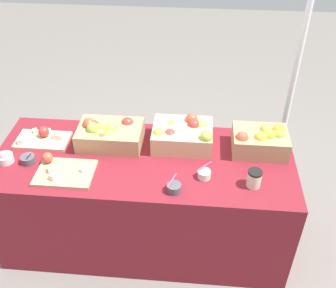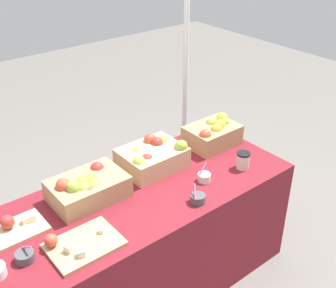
{
  "view_description": "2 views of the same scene",
  "coord_description": "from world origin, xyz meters",
  "px_view_note": "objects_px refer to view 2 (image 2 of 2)",
  "views": [
    {
      "loc": [
        0.33,
        -1.92,
        2.35
      ],
      "look_at": [
        0.16,
        -0.03,
        0.88
      ],
      "focal_mm": 42.69,
      "sensor_mm": 36.0,
      "label": 1
    },
    {
      "loc": [
        -1.11,
        -1.66,
        2.2
      ],
      "look_at": [
        0.19,
        -0.04,
        1.01
      ],
      "focal_mm": 46.01,
      "sensor_mm": 36.0,
      "label": 2
    }
  ],
  "objects_px": {
    "apple_crate_right": "(86,188)",
    "cutting_board_front": "(79,244)",
    "sample_bowl_near": "(25,256)",
    "apple_crate_middle": "(153,156)",
    "cutting_board_back": "(10,230)",
    "sample_bowl_far": "(204,177)",
    "apple_crate_left": "(213,133)",
    "coffee_cup": "(243,160)",
    "sample_bowl_mid": "(198,198)",
    "tent_pole": "(186,61)"
  },
  "relations": [
    {
      "from": "sample_bowl_near",
      "to": "coffee_cup",
      "type": "relative_size",
      "value": 0.86
    },
    {
      "from": "sample_bowl_mid",
      "to": "tent_pole",
      "type": "xyz_separation_m",
      "value": [
        0.8,
        1.03,
        0.34
      ]
    },
    {
      "from": "apple_crate_left",
      "to": "sample_bowl_near",
      "type": "height_order",
      "value": "apple_crate_left"
    },
    {
      "from": "apple_crate_right",
      "to": "cutting_board_back",
      "type": "distance_m",
      "value": 0.44
    },
    {
      "from": "cutting_board_front",
      "to": "sample_bowl_far",
      "type": "xyz_separation_m",
      "value": [
        0.85,
        0.03,
        0.01
      ]
    },
    {
      "from": "coffee_cup",
      "to": "tent_pole",
      "type": "distance_m",
      "value": 1.06
    },
    {
      "from": "tent_pole",
      "to": "sample_bowl_far",
      "type": "bearing_deg",
      "value": -124.92
    },
    {
      "from": "apple_crate_left",
      "to": "apple_crate_middle",
      "type": "bearing_deg",
      "value": 177.38
    },
    {
      "from": "apple_crate_middle",
      "to": "tent_pole",
      "type": "relative_size",
      "value": 0.17
    },
    {
      "from": "apple_crate_left",
      "to": "sample_bowl_mid",
      "type": "bearing_deg",
      "value": -141.07
    },
    {
      "from": "apple_crate_left",
      "to": "cutting_board_front",
      "type": "xyz_separation_m",
      "value": [
        -1.2,
        -0.32,
        -0.07
      ]
    },
    {
      "from": "cutting_board_front",
      "to": "sample_bowl_mid",
      "type": "relative_size",
      "value": 3.35
    },
    {
      "from": "apple_crate_middle",
      "to": "apple_crate_right",
      "type": "relative_size",
      "value": 0.93
    },
    {
      "from": "sample_bowl_mid",
      "to": "tent_pole",
      "type": "relative_size",
      "value": 0.05
    },
    {
      "from": "coffee_cup",
      "to": "apple_crate_left",
      "type": "bearing_deg",
      "value": 78.85
    },
    {
      "from": "apple_crate_right",
      "to": "sample_bowl_far",
      "type": "bearing_deg",
      "value": -23.8
    },
    {
      "from": "apple_crate_right",
      "to": "sample_bowl_far",
      "type": "relative_size",
      "value": 3.91
    },
    {
      "from": "cutting_board_back",
      "to": "sample_bowl_near",
      "type": "height_order",
      "value": "sample_bowl_near"
    },
    {
      "from": "apple_crate_left",
      "to": "apple_crate_right",
      "type": "xyz_separation_m",
      "value": [
        -0.98,
        -0.01,
        -0.0
      ]
    },
    {
      "from": "apple_crate_left",
      "to": "sample_bowl_far",
      "type": "distance_m",
      "value": 0.46
    },
    {
      "from": "apple_crate_middle",
      "to": "cutting_board_back",
      "type": "xyz_separation_m",
      "value": [
        -0.93,
        -0.04,
        -0.06
      ]
    },
    {
      "from": "cutting_board_back",
      "to": "tent_pole",
      "type": "bearing_deg",
      "value": 20.38
    },
    {
      "from": "apple_crate_right",
      "to": "tent_pole",
      "type": "distance_m",
      "value": 1.44
    },
    {
      "from": "cutting_board_back",
      "to": "coffee_cup",
      "type": "distance_m",
      "value": 1.39
    },
    {
      "from": "cutting_board_front",
      "to": "sample_bowl_far",
      "type": "bearing_deg",
      "value": 2.17
    },
    {
      "from": "apple_crate_middle",
      "to": "cutting_board_front",
      "type": "height_order",
      "value": "apple_crate_middle"
    },
    {
      "from": "cutting_board_back",
      "to": "apple_crate_middle",
      "type": "bearing_deg",
      "value": 2.62
    },
    {
      "from": "apple_crate_left",
      "to": "cutting_board_back",
      "type": "relative_size",
      "value": 0.99
    },
    {
      "from": "apple_crate_right",
      "to": "sample_bowl_near",
      "type": "relative_size",
      "value": 4.44
    },
    {
      "from": "apple_crate_right",
      "to": "cutting_board_back",
      "type": "xyz_separation_m",
      "value": [
        -0.44,
        -0.01,
        -0.06
      ]
    },
    {
      "from": "coffee_cup",
      "to": "sample_bowl_mid",
      "type": "bearing_deg",
      "value": -169.42
    },
    {
      "from": "apple_crate_middle",
      "to": "coffee_cup",
      "type": "distance_m",
      "value": 0.56
    },
    {
      "from": "sample_bowl_mid",
      "to": "sample_bowl_far",
      "type": "relative_size",
      "value": 0.97
    },
    {
      "from": "apple_crate_left",
      "to": "apple_crate_middle",
      "type": "relative_size",
      "value": 0.9
    },
    {
      "from": "cutting_board_front",
      "to": "tent_pole",
      "type": "bearing_deg",
      "value": 32.27
    },
    {
      "from": "apple_crate_right",
      "to": "sample_bowl_near",
      "type": "xyz_separation_m",
      "value": [
        -0.46,
        -0.23,
        -0.06
      ]
    },
    {
      "from": "apple_crate_middle",
      "to": "tent_pole",
      "type": "distance_m",
      "value": 1.02
    },
    {
      "from": "coffee_cup",
      "to": "cutting_board_back",
      "type": "bearing_deg",
      "value": 166.89
    },
    {
      "from": "apple_crate_right",
      "to": "tent_pole",
      "type": "height_order",
      "value": "tent_pole"
    },
    {
      "from": "sample_bowl_far",
      "to": "apple_crate_right",
      "type": "bearing_deg",
      "value": 156.2
    },
    {
      "from": "sample_bowl_near",
      "to": "tent_pole",
      "type": "bearing_deg",
      "value": 26.5
    },
    {
      "from": "apple_crate_middle",
      "to": "cutting_board_back",
      "type": "height_order",
      "value": "apple_crate_middle"
    },
    {
      "from": "sample_bowl_near",
      "to": "apple_crate_right",
      "type": "bearing_deg",
      "value": 26.97
    },
    {
      "from": "apple_crate_right",
      "to": "cutting_board_front",
      "type": "height_order",
      "value": "apple_crate_right"
    },
    {
      "from": "apple_crate_right",
      "to": "cutting_board_front",
      "type": "relative_size",
      "value": 1.2
    },
    {
      "from": "apple_crate_middle",
      "to": "cutting_board_back",
      "type": "bearing_deg",
      "value": -177.38
    },
    {
      "from": "apple_crate_middle",
      "to": "sample_bowl_far",
      "type": "relative_size",
      "value": 3.63
    },
    {
      "from": "apple_crate_left",
      "to": "cutting_board_back",
      "type": "distance_m",
      "value": 1.42
    },
    {
      "from": "cutting_board_back",
      "to": "sample_bowl_near",
      "type": "xyz_separation_m",
      "value": [
        -0.02,
        -0.23,
        0.0
      ]
    },
    {
      "from": "sample_bowl_near",
      "to": "sample_bowl_mid",
      "type": "relative_size",
      "value": 0.91
    }
  ]
}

